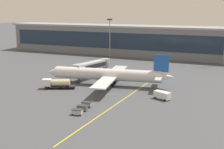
{
  "coord_description": "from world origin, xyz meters",
  "views": [
    {
      "loc": [
        36.5,
        -83.2,
        26.52
      ],
      "look_at": [
        -2.75,
        7.68,
        4.5
      ],
      "focal_mm": 48.47,
      "sensor_mm": 36.0,
      "label": 1
    }
  ],
  "objects": [
    {
      "name": "fuel_tanker",
      "position": [
        -19.08,
        -1.03,
        1.75
      ],
      "size": [
        10.92,
        6.52,
        3.25
      ],
      "color": "#232326",
      "rests_on": "ground_plane"
    },
    {
      "name": "baggage_cart_2",
      "position": [
        -0.94,
        -13.94,
        0.78
      ],
      "size": [
        2.81,
        1.89,
        1.48
      ],
      "color": "gray",
      "rests_on": "ground_plane"
    },
    {
      "name": "baggage_cart_0",
      "position": [
        -0.2,
        -20.3,
        0.78
      ],
      "size": [
        2.81,
        1.89,
        1.48
      ],
      "color": "#B2B7BC",
      "rests_on": "ground_plane"
    },
    {
      "name": "baggage_cart_1",
      "position": [
        -0.57,
        -17.12,
        0.78
      ],
      "size": [
        2.81,
        1.89,
        1.48
      ],
      "color": "#595B60",
      "rests_on": "ground_plane"
    },
    {
      "name": "apron_light_mast_1",
      "position": [
        -29.13,
        65.79,
        12.27
      ],
      "size": [
        2.8,
        0.5,
        20.67
      ],
      "color": "gray",
      "rests_on": "ground_plane"
    },
    {
      "name": "jet_bridge",
      "position": [
        -14.78,
        17.67,
        4.88
      ],
      "size": [
        7.61,
        18.8,
        6.59
      ],
      "color": "#B2B7BC",
      "rests_on": "ground_plane"
    },
    {
      "name": "terminal_building",
      "position": [
        1.32,
        77.75,
        8.37
      ],
      "size": [
        198.09,
        17.19,
        16.7
      ],
      "color": "slate",
      "rests_on": "ground_plane"
    },
    {
      "name": "crew_van",
      "position": [
        16.27,
        1.21,
        1.31
      ],
      "size": [
        5.42,
        3.89,
        2.3
      ],
      "color": "white",
      "rests_on": "ground_plane"
    },
    {
      "name": "ground_plane",
      "position": [
        0.0,
        0.0,
        0.0
      ],
      "size": [
        700.0,
        700.0,
        0.0
      ],
      "primitive_type": "plane",
      "color": "#47494F"
    },
    {
      "name": "apron_lead_in_line",
      "position": [
        5.91,
        2.0,
        0.0
      ],
      "size": [
        3.03,
        79.96,
        0.01
      ],
      "primitive_type": "cube",
      "rotation": [
        0.0,
        0.0,
        -0.03
      ],
      "color": "yellow",
      "rests_on": "ground_plane"
    },
    {
      "name": "main_airliner",
      "position": [
        -5.21,
        9.73,
        3.89
      ],
      "size": [
        44.85,
        35.94,
        11.36
      ],
      "color": "silver",
      "rests_on": "ground_plane"
    }
  ]
}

